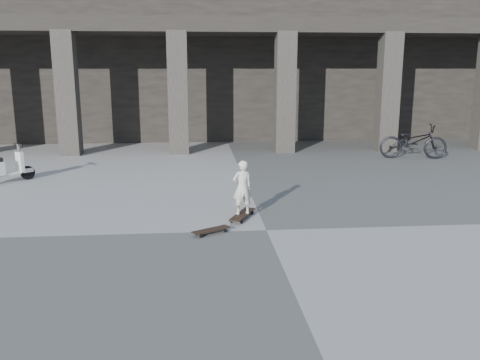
{
  "coord_description": "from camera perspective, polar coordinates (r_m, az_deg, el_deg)",
  "views": [
    {
      "loc": [
        -1.23,
        -8.59,
        2.86
      ],
      "look_at": [
        -0.37,
        1.25,
        0.65
      ],
      "focal_mm": 38.0,
      "sensor_mm": 36.0,
      "label": 1
    }
  ],
  "objects": [
    {
      "name": "ground",
      "position": [
        9.14,
        2.99,
        -5.65
      ],
      "size": [
        90.0,
        90.0,
        0.0
      ],
      "primitive_type": "plane",
      "color": "#4E4E4C",
      "rests_on": "ground"
    },
    {
      "name": "colonnade",
      "position": [
        22.39,
        -1.91,
        13.03
      ],
      "size": [
        28.0,
        8.82,
        6.0
      ],
      "color": "black",
      "rests_on": "ground"
    },
    {
      "name": "longboard",
      "position": [
        9.79,
        0.26,
        -3.93
      ],
      "size": [
        0.59,
        0.95,
        0.09
      ],
      "rotation": [
        0.0,
        0.0,
        1.15
      ],
      "color": "black",
      "rests_on": "ground"
    },
    {
      "name": "bicycle",
      "position": [
        17.05,
        18.87,
        4.12
      ],
      "size": [
        2.17,
        1.12,
        1.09
      ],
      "primitive_type": "imported",
      "rotation": [
        0.0,
        0.0,
        1.37
      ],
      "color": "black",
      "rests_on": "ground"
    },
    {
      "name": "child",
      "position": [
        9.65,
        0.26,
        -0.84
      ],
      "size": [
        0.43,
        0.34,
        1.04
      ],
      "primitive_type": "imported",
      "rotation": [
        0.0,
        0.0,
        3.39
      ],
      "color": "beige",
      "rests_on": "longboard"
    },
    {
      "name": "skateboard_spare",
      "position": [
        8.93,
        -3.28,
        -5.65
      ],
      "size": [
        0.7,
        0.51,
        0.08
      ],
      "rotation": [
        0.0,
        0.0,
        0.54
      ],
      "color": "black",
      "rests_on": "ground"
    }
  ]
}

